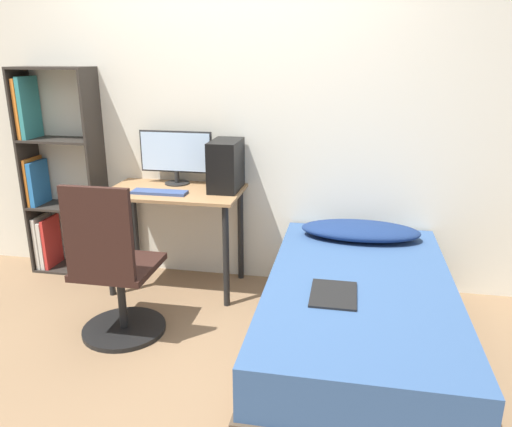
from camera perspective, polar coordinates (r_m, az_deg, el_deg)
The scene contains 11 objects.
ground_plane at distance 2.93m, azimuth -9.67°, elevation -17.52°, with size 14.00×14.00×0.00m, color #846647.
wall_back at distance 3.71m, azimuth -3.39°, elevation 11.11°, with size 8.00×0.05×2.50m.
desk at distance 3.64m, azimuth -9.20°, elevation 0.65°, with size 0.96×0.56×0.75m.
bookshelf at distance 4.19m, azimuth -22.20°, elevation 3.75°, with size 0.59×0.27×1.59m.
office_chair at distance 3.14m, azimuth -15.82°, elevation -7.32°, with size 0.52×0.52×1.00m.
bed at distance 2.97m, azimuth 11.56°, elevation -11.71°, with size 1.06×1.90×0.47m.
pillow at distance 3.48m, azimuth 11.82°, elevation -1.92°, with size 0.80×0.36×0.11m.
magazine at distance 2.68m, azimuth 8.85°, elevation -9.10°, with size 0.24×0.32×0.01m.
monitor at distance 3.73m, azimuth -9.14°, elevation 6.65°, with size 0.55×0.18×0.39m.
keyboard at distance 3.53m, azimuth -10.97°, elevation 2.40°, with size 0.39×0.11×0.02m.
pc_tower at distance 3.54m, azimuth -3.46°, elevation 5.53°, with size 0.20×0.34×0.35m.
Camera 1 is at (0.90, -2.22, 1.68)m, focal length 35.00 mm.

